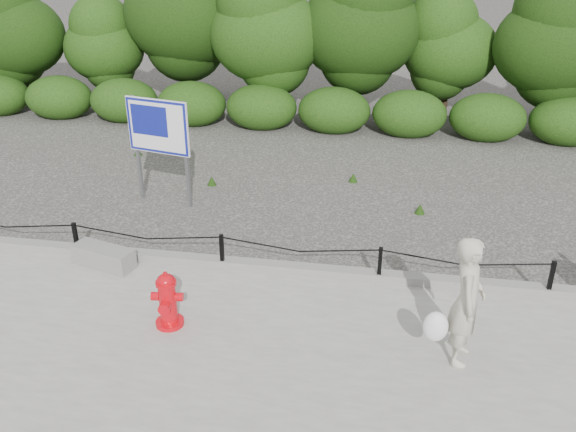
# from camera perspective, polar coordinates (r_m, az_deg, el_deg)

# --- Properties ---
(ground) EXTENTS (90.00, 90.00, 0.00)m
(ground) POSITION_cam_1_polar(r_m,az_deg,el_deg) (9.98, -6.10, -5.24)
(ground) COLOR #2D2B28
(ground) RESTS_ON ground
(sidewalk) EXTENTS (14.00, 4.00, 0.08)m
(sidewalk) POSITION_cam_1_polar(r_m,az_deg,el_deg) (8.39, -9.77, -11.90)
(sidewalk) COLOR gray
(sidewalk) RESTS_ON ground
(curb) EXTENTS (14.00, 0.22, 0.14)m
(curb) POSITION_cam_1_polar(r_m,az_deg,el_deg) (9.95, -6.06, -4.35)
(curb) COLOR slate
(curb) RESTS_ON sidewalk
(chain_barrier) EXTENTS (10.06, 0.06, 0.60)m
(chain_barrier) POSITION_cam_1_polar(r_m,az_deg,el_deg) (9.76, -6.22, -2.93)
(chain_barrier) COLOR black
(chain_barrier) RESTS_ON sidewalk
(treeline) EXTENTS (20.21, 3.76, 4.98)m
(treeline) POSITION_cam_1_polar(r_m,az_deg,el_deg) (17.52, 2.25, 17.28)
(treeline) COLOR black
(treeline) RESTS_ON ground
(fire_hydrant) EXTENTS (0.45, 0.46, 0.84)m
(fire_hydrant) POSITION_cam_1_polar(r_m,az_deg,el_deg) (8.52, -11.21, -7.76)
(fire_hydrant) COLOR red
(fire_hydrant) RESTS_ON sidewalk
(pedestrian) EXTENTS (0.75, 0.68, 1.72)m
(pedestrian) POSITION_cam_1_polar(r_m,az_deg,el_deg) (7.82, 16.22, -7.81)
(pedestrian) COLOR #BCB6A1
(pedestrian) RESTS_ON sidewalk
(concrete_block) EXTENTS (1.10, 0.63, 0.33)m
(concrete_block) POSITION_cam_1_polar(r_m,az_deg,el_deg) (10.31, -16.86, -3.65)
(concrete_block) COLOR slate
(concrete_block) RESTS_ON sidewalk
(advertising_sign) EXTENTS (1.31, 0.37, 2.14)m
(advertising_sign) POSITION_cam_1_polar(r_m,az_deg,el_deg) (12.06, -12.06, 7.77)
(advertising_sign) COLOR slate
(advertising_sign) RESTS_ON ground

